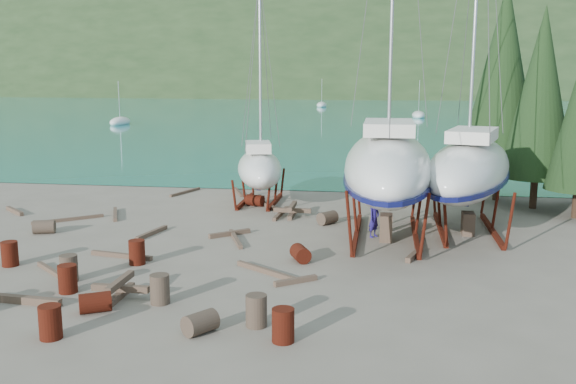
# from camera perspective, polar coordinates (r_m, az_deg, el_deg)

# --- Properties ---
(ground) EXTENTS (600.00, 600.00, 0.00)m
(ground) POSITION_cam_1_polar(r_m,az_deg,el_deg) (22.88, -4.43, -6.62)
(ground) COLOR #665C50
(ground) RESTS_ON ground
(bay_water) EXTENTS (700.00, 700.00, 0.00)m
(bay_water) POSITION_cam_1_polar(r_m,az_deg,el_deg) (336.39, 7.89, 9.24)
(bay_water) COLOR #197D81
(bay_water) RESTS_ON ground
(far_hill) EXTENTS (800.00, 360.00, 110.00)m
(far_hill) POSITION_cam_1_polar(r_m,az_deg,el_deg) (341.39, 7.91, 9.25)
(far_hill) COLOR #1F3118
(far_hill) RESTS_ON ground
(far_house_left) EXTENTS (6.60, 5.60, 5.60)m
(far_house_left) POSITION_cam_1_polar(r_m,az_deg,el_deg) (221.10, -8.57, 9.38)
(far_house_left) COLOR beige
(far_house_left) RESTS_ON ground
(far_house_center) EXTENTS (6.60, 5.60, 5.60)m
(far_house_center) POSITION_cam_1_polar(r_m,az_deg,el_deg) (212.80, 1.92, 9.45)
(far_house_center) COLOR beige
(far_house_center) RESTS_ON ground
(far_house_right) EXTENTS (6.60, 5.60, 5.60)m
(far_house_right) POSITION_cam_1_polar(r_m,az_deg,el_deg) (212.79, 15.59, 9.08)
(far_house_right) COLOR beige
(far_house_right) RESTS_ON ground
(cypress_near_right) EXTENTS (3.60, 3.60, 10.00)m
(cypress_near_right) POSITION_cam_1_polar(r_m,az_deg,el_deg) (34.13, 21.55, 8.21)
(cypress_near_right) COLOR black
(cypress_near_right) RESTS_ON ground
(cypress_back_left) EXTENTS (4.14, 4.14, 11.50)m
(cypress_back_left) POSITION_cam_1_polar(r_m,az_deg,el_deg) (35.79, 18.56, 9.86)
(cypress_back_left) COLOR black
(cypress_back_left) RESTS_ON ground
(moored_boat_left) EXTENTS (2.00, 5.00, 6.05)m
(moored_boat_left) POSITION_cam_1_polar(r_m,az_deg,el_deg) (88.73, -14.70, 6.05)
(moored_boat_left) COLOR silver
(moored_boat_left) RESTS_ON ground
(moored_boat_mid) EXTENTS (2.00, 5.00, 6.05)m
(moored_boat_mid) POSITION_cam_1_polar(r_m,az_deg,el_deg) (101.61, 11.52, 6.70)
(moored_boat_mid) COLOR silver
(moored_boat_mid) RESTS_ON ground
(moored_boat_far) EXTENTS (2.00, 5.00, 6.05)m
(moored_boat_far) POSITION_cam_1_polar(r_m,az_deg,el_deg) (132.08, 3.01, 7.72)
(moored_boat_far) COLOR silver
(moored_boat_far) RESTS_ON ground
(large_sailboat_near) EXTENTS (3.51, 11.93, 18.77)m
(large_sailboat_near) POSITION_cam_1_polar(r_m,az_deg,el_deg) (26.54, 8.86, 2.36)
(large_sailboat_near) COLOR silver
(large_sailboat_near) RESTS_ON ground
(large_sailboat_far) EXTENTS (5.82, 11.10, 16.87)m
(large_sailboat_far) POSITION_cam_1_polar(r_m,az_deg,el_deg) (28.25, 15.80, 2.03)
(large_sailboat_far) COLOR silver
(large_sailboat_far) RESTS_ON ground
(small_sailboat_shore) EXTENTS (3.88, 7.51, 11.49)m
(small_sailboat_shore) POSITION_cam_1_polar(r_m,az_deg,el_deg) (33.37, -2.55, 2.16)
(small_sailboat_shore) COLOR silver
(small_sailboat_shore) RESTS_ON ground
(worker) EXTENTS (0.64, 0.70, 1.60)m
(worker) POSITION_cam_1_polar(r_m,az_deg,el_deg) (26.88, 7.66, -2.32)
(worker) COLOR navy
(worker) RESTS_ON ground
(drum_1) EXTENTS (0.98, 1.05, 0.58)m
(drum_1) POSITION_cam_1_polar(r_m,az_deg,el_deg) (17.28, -7.80, -11.44)
(drum_1) COLOR #2D2823
(drum_1) RESTS_ON ground
(drum_3) EXTENTS (0.58, 0.58, 0.88)m
(drum_3) POSITION_cam_1_polar(r_m,az_deg,el_deg) (17.85, -20.38, -10.79)
(drum_3) COLOR #59190F
(drum_3) RESTS_ON ground
(drum_4) EXTENTS (1.00, 0.80, 0.58)m
(drum_4) POSITION_cam_1_polar(r_m,az_deg,el_deg) (33.02, -2.97, -0.75)
(drum_4) COLOR #59190F
(drum_4) RESTS_ON ground
(drum_5) EXTENTS (0.58, 0.58, 0.88)m
(drum_5) POSITION_cam_1_polar(r_m,az_deg,el_deg) (17.54, -2.83, -10.49)
(drum_5) COLOR #2D2823
(drum_5) RESTS_ON ground
(drum_6) EXTENTS (0.89, 1.04, 0.58)m
(drum_6) POSITION_cam_1_polar(r_m,az_deg,el_deg) (23.35, 1.12, -5.50)
(drum_6) COLOR #59190F
(drum_6) RESTS_ON ground
(drum_7) EXTENTS (0.58, 0.58, 0.88)m
(drum_7) POSITION_cam_1_polar(r_m,az_deg,el_deg) (16.58, -0.44, -11.76)
(drum_7) COLOR #59190F
(drum_7) RESTS_ON ground
(drum_8) EXTENTS (0.58, 0.58, 0.88)m
(drum_8) POSITION_cam_1_polar(r_m,az_deg,el_deg) (24.82, -23.50, -5.05)
(drum_8) COLOR #59190F
(drum_8) RESTS_ON ground
(drum_10) EXTENTS (0.58, 0.58, 0.88)m
(drum_10) POSITION_cam_1_polar(r_m,az_deg,el_deg) (21.22, -19.00, -7.31)
(drum_10) COLOR #59190F
(drum_10) RESTS_ON ground
(drum_11) EXTENTS (1.00, 1.05, 0.58)m
(drum_11) POSITION_cam_1_polar(r_m,az_deg,el_deg) (29.07, 3.53, -2.31)
(drum_11) COLOR #2D2823
(drum_11) RESTS_ON ground
(drum_12) EXTENTS (1.05, 0.93, 0.58)m
(drum_12) POSITION_cam_1_polar(r_m,az_deg,el_deg) (19.34, -16.77, -9.39)
(drum_12) COLOR #59190F
(drum_12) RESTS_ON ground
(drum_14) EXTENTS (0.58, 0.58, 0.88)m
(drum_14) POSITION_cam_1_polar(r_m,az_deg,el_deg) (23.59, -13.28, -5.23)
(drum_14) COLOR #59190F
(drum_14) RESTS_ON ground
(drum_15) EXTENTS (1.01, 0.82, 0.58)m
(drum_15) POSITION_cam_1_polar(r_m,az_deg,el_deg) (29.25, -20.86, -2.91)
(drum_15) COLOR #2D2823
(drum_15) RESTS_ON ground
(drum_16) EXTENTS (0.58, 0.58, 0.88)m
(drum_16) POSITION_cam_1_polar(r_m,az_deg,el_deg) (22.32, -18.90, -6.43)
(drum_16) COLOR #2D2823
(drum_16) RESTS_ON ground
(drum_17) EXTENTS (0.58, 0.58, 0.88)m
(drum_17) POSITION_cam_1_polar(r_m,az_deg,el_deg) (19.54, -11.32, -8.46)
(drum_17) COLOR #2D2823
(drum_17) RESTS_ON ground
(timber_0) EXTENTS (1.02, 2.61, 0.14)m
(timber_0) POSITION_cam_1_polar(r_m,az_deg,el_deg) (36.97, -9.12, -0.01)
(timber_0) COLOR brown
(timber_0) RESTS_ON ground
(timber_1) EXTENTS (0.73, 1.72, 0.19)m
(timber_1) POSITION_cam_1_polar(r_m,az_deg,el_deg) (24.36, 11.18, -5.49)
(timber_1) COLOR brown
(timber_1) RESTS_ON ground
(timber_2) EXTENTS (1.63, 1.42, 0.19)m
(timber_2) POSITION_cam_1_polar(r_m,az_deg,el_deg) (34.13, -23.12, -1.56)
(timber_2) COLOR brown
(timber_2) RESTS_ON ground
(timber_3) EXTENTS (2.13, 1.87, 0.15)m
(timber_3) POSITION_cam_1_polar(r_m,az_deg,el_deg) (23.34, -20.12, -6.71)
(timber_3) COLOR brown
(timber_3) RESTS_ON ground
(timber_4) EXTENTS (0.64, 2.24, 0.17)m
(timber_4) POSITION_cam_1_polar(r_m,az_deg,el_deg) (27.76, -12.02, -3.57)
(timber_4) COLOR brown
(timber_4) RESTS_ON ground
(timber_5) EXTENTS (2.40, 1.80, 0.16)m
(timber_5) POSITION_cam_1_polar(r_m,az_deg,el_deg) (22.04, -1.94, -7.05)
(timber_5) COLOR brown
(timber_5) RESTS_ON ground
(timber_6) EXTENTS (1.24, 1.77, 0.19)m
(timber_6) POSITION_cam_1_polar(r_m,az_deg,el_deg) (32.69, -1.81, -1.21)
(timber_6) COLOR brown
(timber_6) RESTS_ON ground
(timber_7) EXTENTS (1.34, 1.07, 0.17)m
(timber_7) POSITION_cam_1_polar(r_m,az_deg,el_deg) (21.03, 0.69, -7.89)
(timber_7) COLOR brown
(timber_7) RESTS_ON ground
(timber_8) EXTENTS (1.55, 1.40, 0.19)m
(timber_8) POSITION_cam_1_polar(r_m,az_deg,el_deg) (27.12, -5.20, -3.69)
(timber_8) COLOR brown
(timber_8) RESTS_ON ground
(timber_9) EXTENTS (1.02, 2.30, 0.15)m
(timber_9) POSITION_cam_1_polar(r_m,az_deg,el_deg) (36.65, -4.45, 0.01)
(timber_9) COLOR brown
(timber_9) RESTS_ON ground
(timber_10) EXTENTS (0.33, 2.78, 0.16)m
(timber_10) POSITION_cam_1_polar(r_m,az_deg,el_deg) (30.88, -0.66, -1.92)
(timber_10) COLOR brown
(timber_10) RESTS_ON ground
(timber_11) EXTENTS (1.15, 2.60, 0.15)m
(timber_11) POSITION_cam_1_polar(r_m,az_deg,el_deg) (26.31, -4.68, -4.17)
(timber_11) COLOR brown
(timber_11) RESTS_ON ground
(timber_12) EXTENTS (2.54, 0.63, 0.17)m
(timber_12) POSITION_cam_1_polar(r_m,az_deg,el_deg) (24.63, -14.59, -5.48)
(timber_12) COLOR brown
(timber_12) RESTS_ON ground
(timber_15) EXTENTS (2.57, 2.21, 0.15)m
(timber_15) POSITION_cam_1_polar(r_m,az_deg,el_deg) (31.38, -18.95, -2.32)
(timber_15) COLOR brown
(timber_15) RESTS_ON ground
(timber_16) EXTENTS (2.71, 0.46, 0.23)m
(timber_16) POSITION_cam_1_polar(r_m,az_deg,el_deg) (20.86, -22.74, -8.81)
(timber_16) COLOR brown
(timber_16) RESTS_ON ground
(timber_17) EXTENTS (1.23, 2.53, 0.16)m
(timber_17) POSITION_cam_1_polar(r_m,az_deg,el_deg) (31.86, -15.11, -1.91)
(timber_17) COLOR brown
(timber_17) RESTS_ON ground
(timber_pile_fore) EXTENTS (1.80, 1.80, 0.60)m
(timber_pile_fore) POSITION_cam_1_polar(r_m,az_deg,el_deg) (20.32, -14.69, -8.28)
(timber_pile_fore) COLOR brown
(timber_pile_fore) RESTS_ON ground
(timber_pile_aft) EXTENTS (1.80, 1.80, 0.60)m
(timber_pile_aft) POSITION_cam_1_polar(r_m,az_deg,el_deg) (30.55, 0.38, -1.64)
(timber_pile_aft) COLOR brown
(timber_pile_aft) RESTS_ON ground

